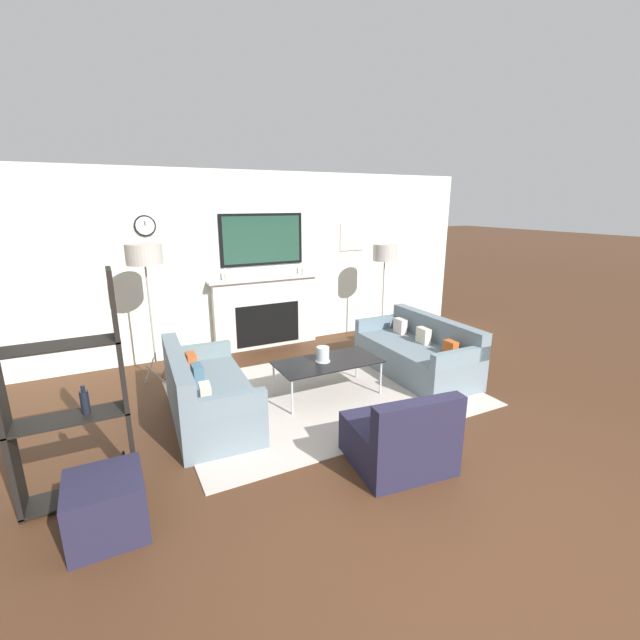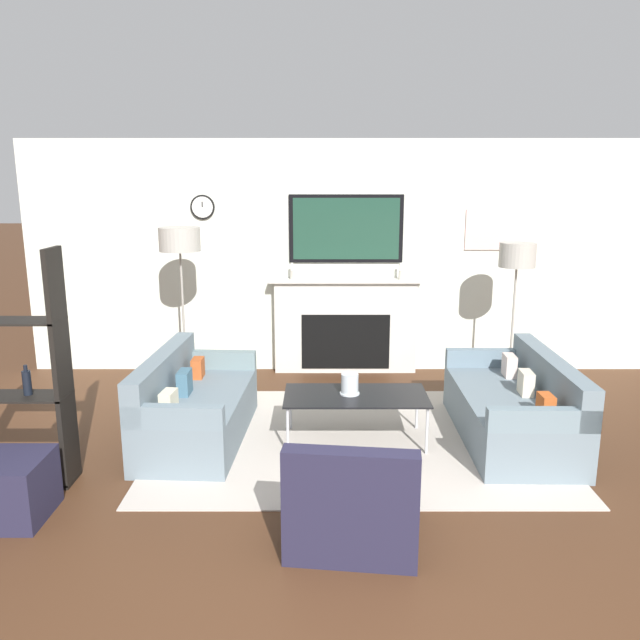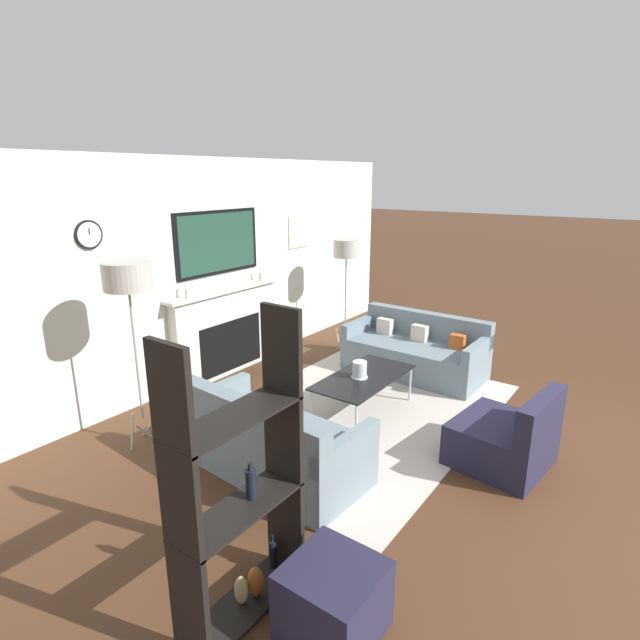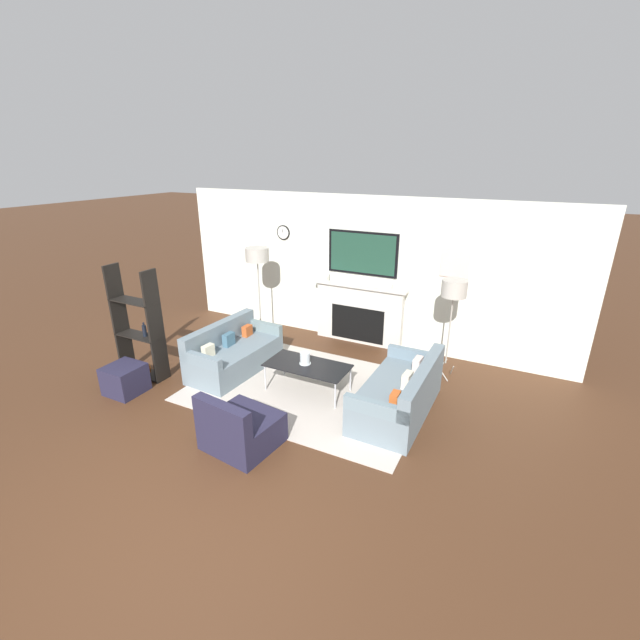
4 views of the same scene
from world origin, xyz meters
TOP-DOWN VIEW (x-y plane):
  - ground_plane at (0.00, 0.00)m, footprint 60.00×60.00m
  - fireplace_wall at (0.00, 4.76)m, footprint 7.48×0.28m
  - area_rug at (0.00, 2.66)m, footprint 3.44×2.48m
  - couch_left at (-1.41, 2.67)m, footprint 0.87×1.66m
  - couch_right at (1.41, 2.67)m, footprint 0.86×1.75m
  - armchair at (-0.09, 1.08)m, footprint 0.88×0.85m
  - coffee_table at (0.01, 2.61)m, footprint 1.24×0.62m
  - hurricane_candle at (-0.04, 2.63)m, footprint 0.17×0.17m
  - floor_lamp_left at (-1.76, 3.98)m, footprint 0.43×0.43m
  - floor_lamp_right at (1.76, 3.98)m, footprint 0.38×0.38m
  - shelf_unit at (-2.57, 1.87)m, footprint 0.82×0.28m
  - ottoman at (-2.40, 1.35)m, footprint 0.50×0.50m

SIDE VIEW (x-z plane):
  - ground_plane at x=0.00m, z-range 0.00..0.00m
  - area_rug at x=0.00m, z-range 0.00..0.01m
  - ottoman at x=-2.40m, z-range 0.00..0.43m
  - armchair at x=-0.09m, z-range -0.12..0.61m
  - couch_right at x=1.41m, z-range -0.10..0.65m
  - couch_left at x=-1.41m, z-range -0.11..0.67m
  - coffee_table at x=0.01m, z-range 0.19..0.63m
  - hurricane_candle at x=-0.04m, z-range 0.42..0.60m
  - shelf_unit at x=-2.57m, z-range -0.11..1.68m
  - fireplace_wall at x=0.00m, z-range -0.13..2.57m
  - floor_lamp_right at x=1.76m, z-range 0.65..2.26m
  - floor_lamp_left at x=-1.76m, z-range 0.73..2.51m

